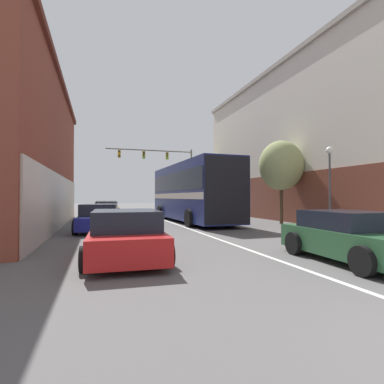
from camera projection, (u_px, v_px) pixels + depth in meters
lane_center_line at (172, 223)px, 19.23m from camera, size 0.14×47.15×0.01m
building_right_storefront at (358, 138)px, 20.26m from camera, size 9.92×29.36×11.12m
bus at (191, 190)px, 20.13m from camera, size 3.19×11.16×3.81m
hatchback_foreground at (351, 237)px, 7.73m from camera, size 2.16×4.08×1.30m
parked_car_left_near at (99, 218)px, 14.44m from camera, size 2.26×4.07×1.33m
parked_car_left_mid at (107, 208)px, 27.90m from camera, size 2.47×4.10×1.29m
parked_car_left_far at (107, 211)px, 23.00m from camera, size 2.23×4.16×1.30m
parked_car_left_distant at (125, 235)px, 8.15m from camera, size 2.24×4.45×1.31m
traffic_signal_gantry at (165, 164)px, 32.98m from camera, size 9.48×0.36×7.03m
street_lamp at (330, 179)px, 14.67m from camera, size 0.34×0.34×4.14m
street_tree_near at (281, 166)px, 18.55m from camera, size 2.79×2.52×5.16m
street_tree_far at (201, 174)px, 31.07m from camera, size 3.61×3.25×5.99m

